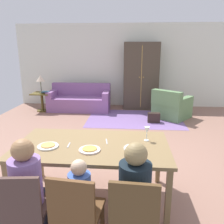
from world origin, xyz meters
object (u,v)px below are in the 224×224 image
(person_man, at_px, (29,194))
(armchair, at_px, (171,107))
(person_woman, at_px, (135,200))
(plate_near_man, at_px, (48,146))
(armoire, at_px, (141,76))
(table_lamp, at_px, (40,79))
(person_child, at_px, (81,204))
(side_table, at_px, (42,99))
(couch, at_px, (80,100))
(book_upper, at_px, (46,92))
(handbag, at_px, (154,118))
(dining_table, at_px, (92,149))
(wine_glass, at_px, (147,131))
(dining_chair_man, at_px, (22,208))
(dining_chair_woman, at_px, (134,214))
(book_lower, at_px, (48,92))
(plate_near_child, at_px, (90,150))
(dining_chair_child, at_px, (76,211))
(plate_near_woman, at_px, (134,148))

(person_man, distance_m, armchair, 4.99)
(person_woman, bearing_deg, plate_near_man, 150.56)
(armoire, relative_size, table_lamp, 3.89)
(person_child, distance_m, side_table, 5.46)
(couch, distance_m, side_table, 1.17)
(armchair, bearing_deg, side_table, 173.53)
(book_upper, bearing_deg, handbag, -14.97)
(armchair, distance_m, book_upper, 3.79)
(person_man, height_order, armoire, armoire)
(person_man, bearing_deg, armoire, 76.88)
(dining_table, distance_m, side_table, 4.83)
(armchair, relative_size, handbag, 3.76)
(wine_glass, distance_m, dining_chair_man, 1.64)
(armchair, relative_size, table_lamp, 2.23)
(table_lamp, bearing_deg, dining_chair_woman, -61.28)
(armoire, xyz_separation_m, book_lower, (-2.90, -0.58, -0.46))
(dining_table, distance_m, table_lamp, 4.83)
(dining_chair_man, height_order, couch, dining_chair_man)
(book_lower, distance_m, book_upper, 0.10)
(plate_near_child, distance_m, book_lower, 4.95)
(dining_chair_child, bearing_deg, person_child, 85.93)
(side_table, bearing_deg, handbag, -14.90)
(book_upper, bearing_deg, book_lower, 69.88)
(person_woman, bearing_deg, armoire, 87.31)
(couch, bearing_deg, person_woman, -72.18)
(plate_near_man, height_order, armoire, armoire)
(dining_table, distance_m, person_man, 0.90)
(handbag, bearing_deg, table_lamp, 165.10)
(plate_near_child, relative_size, wine_glass, 1.34)
(armchair, bearing_deg, dining_chair_man, -114.31)
(plate_near_child, height_order, armchair, armchair)
(book_upper, bearing_deg, dining_chair_man, -72.13)
(dining_chair_woman, relative_size, book_upper, 3.95)
(side_table, xyz_separation_m, book_lower, (0.18, 0.05, 0.22))
(dining_table, xyz_separation_m, armoire, (0.78, 4.88, 0.35))
(armchair, bearing_deg, book_upper, 173.80)
(wine_glass, relative_size, dining_chair_child, 0.21)
(plate_near_woman, distance_m, couch, 4.92)
(plate_near_man, height_order, dining_chair_woman, dining_chair_woman)
(dining_chair_man, relative_size, handbag, 2.72)
(armchair, bearing_deg, person_child, -109.56)
(person_woman, relative_size, book_lower, 5.04)
(armchair, xyz_separation_m, book_lower, (-3.72, 0.50, 0.28))
(dining_table, bearing_deg, person_woman, -53.63)
(dining_table, distance_m, person_woman, 0.89)
(wine_glass, height_order, person_child, wine_glass)
(plate_near_woman, relative_size, couch, 0.13)
(plate_near_man, distance_m, dining_chair_woman, 1.31)
(person_child, height_order, dining_chair_woman, person_child)
(plate_near_woman, relative_size, book_upper, 1.14)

